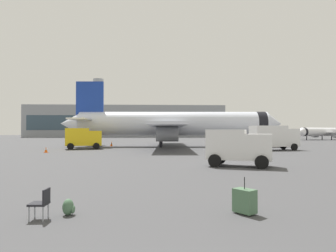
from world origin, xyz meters
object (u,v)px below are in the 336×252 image
rolling_suitcase (245,201)px  cargo_van (238,146)px  service_truck (83,137)px  gate_chair (42,202)px  fuel_truck (274,137)px  safety_cone_near (111,144)px  airplane_at_gate (172,124)px  traveller_backpack (69,207)px  safety_cone_mid (46,150)px  airplane_taxiing (324,132)px

rolling_suitcase → cargo_van: bearing=75.0°
service_truck → gate_chair: service_truck is taller
fuel_truck → rolling_suitcase: size_ratio=5.72×
safety_cone_near → rolling_suitcase: (9.65, -41.88, -0.02)m
rolling_suitcase → gate_chair: 5.88m
airplane_at_gate → service_truck: (-12.76, -6.19, -2.05)m
fuel_truck → rolling_suitcase: (-13.06, -30.06, -1.38)m
service_truck → traveller_backpack: 34.29m
gate_chair → service_truck: bearing=101.0°
gate_chair → safety_cone_mid: bearing=108.9°
fuel_truck → gate_chair: fuel_truck is taller
gate_chair → fuel_truck: bearing=58.1°
rolling_suitcase → traveller_backpack: bearing=178.8°
rolling_suitcase → gate_chair: (-5.88, -0.30, 0.11)m
cargo_van → rolling_suitcase: bearing=-105.0°
rolling_suitcase → service_truck: bearing=110.3°
fuel_truck → service_truck: bearing=172.1°
fuel_truck → traveller_backpack: size_ratio=13.10×
airplane_taxiing → service_truck: 72.91m
traveller_backpack → service_truck: bearing=102.2°
airplane_taxiing → rolling_suitcase: 89.42m
gate_chair → cargo_van: bearing=53.6°
safety_cone_mid → gate_chair: size_ratio=0.76×
safety_cone_near → rolling_suitcase: bearing=-77.0°
safety_cone_mid → cargo_van: bearing=-38.8°
rolling_suitcase → fuel_truck: bearing=66.5°
airplane_at_gate → airplane_taxiing: airplane_at_gate is taller
airplane_at_gate → traveller_backpack: bearing=-98.0°
rolling_suitcase → gate_chair: rolling_suitcase is taller
airplane_taxiing → gate_chair: (-52.56, -76.54, -1.78)m
safety_cone_mid → gate_chair: gate_chair is taller
safety_cone_mid → gate_chair: (9.28, -27.16, 0.18)m
airplane_taxiing → safety_cone_mid: airplane_taxiing is taller
fuel_truck → gate_chair: bearing=-121.9°
fuel_truck → gate_chair: size_ratio=7.31×
service_truck → fuel_truck: fuel_truck is taller
airplane_at_gate → safety_cone_near: (-9.96, 2.09, -3.25)m
service_truck → safety_cone_mid: bearing=-111.8°
fuel_truck → traveller_backpack: bearing=-121.4°
service_truck → traveller_backpack: bearing=-77.8°
traveller_backpack → gate_chair: size_ratio=0.56×
service_truck → safety_cone_mid: service_truck is taller
airplane_taxiing → safety_cone_mid: 79.16m
safety_cone_mid → airplane_at_gate: bearing=39.9°
airplane_taxiing → service_truck: size_ratio=4.06×
airplane_at_gate → traveller_backpack: size_ratio=74.43×
safety_cone_near → safety_cone_mid: 16.00m
cargo_van → safety_cone_near: size_ratio=5.86×
cargo_van → service_truck: bearing=126.1°
service_truck → traveller_backpack: (7.22, -33.49, -1.37)m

